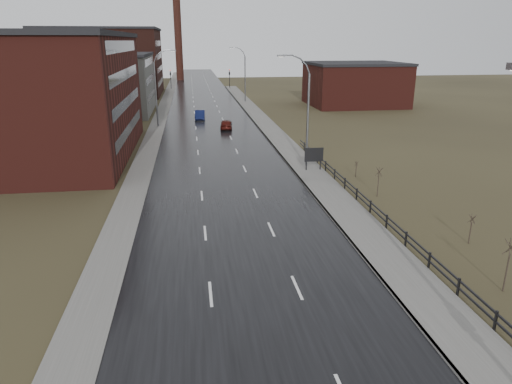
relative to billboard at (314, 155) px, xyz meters
name	(u,v)px	position (x,y,z in m)	size (l,w,h in m)	color
road	(211,128)	(-9.10, 25.76, -1.63)	(14.00, 300.00, 0.06)	black
sidewalk_right	(307,169)	(-0.50, 0.76, -1.57)	(3.20, 180.00, 0.18)	#595651
curb_right	(292,169)	(-2.02, 0.76, -1.57)	(0.16, 180.00, 0.18)	slate
sidewalk_left	(156,129)	(-17.30, 25.76, -1.60)	(2.40, 260.00, 0.12)	#595651
warehouse_near	(24,96)	(-30.09, 10.76, 5.10)	(22.44, 28.56, 13.50)	#471914
warehouse_mid	(105,84)	(-27.09, 43.76, 3.60)	(16.32, 20.40, 10.50)	slate
warehouse_far	(104,62)	(-32.09, 73.76, 6.10)	(26.52, 24.48, 15.50)	#331611
building_right	(355,84)	(21.20, 47.76, 2.60)	(18.36, 16.32, 8.50)	#471914
smokestack	(178,31)	(-15.10, 115.76, 13.84)	(2.70, 2.70, 30.70)	#331611
streetlight_right_mid	(305,111)	(-0.60, 1.76, 4.17)	(3.36, 0.28, 11.35)	slate
streetlight_left	(158,88)	(-16.80, 27.76, 4.17)	(3.36, 0.28, 11.35)	slate
streetlight_right_far	(244,74)	(-0.60, 55.76, 4.17)	(3.36, 0.28, 11.35)	slate
guardrail	(391,224)	(1.20, -15.93, -0.95)	(0.10, 53.05, 1.10)	black
shrub_c	(508,264)	(3.93, -24.03, -0.09)	(0.69, 0.73, 2.95)	#382D23
shrub_d	(471,228)	(5.60, -18.22, -0.60)	(0.48, 0.51, 2.01)	#382D23
shrub_e	(378,181)	(3.37, -8.36, -0.31)	(0.60, 0.63, 2.55)	#382D23
shrub_f	(356,169)	(3.59, -2.45, -0.84)	(0.38, 0.40, 1.56)	#382D23
billboard	(314,155)	(0.00, 0.00, 0.00)	(1.91, 0.17, 2.46)	black
traffic_light_left	(170,72)	(-17.10, 85.76, 2.93)	(0.58, 2.73, 5.30)	black
traffic_light_right	(229,71)	(-1.10, 85.76, 2.93)	(0.58, 2.73, 5.30)	black
car_near	(200,115)	(-10.56, 33.69, -0.91)	(1.60, 4.58, 1.51)	#0B1137
car_far	(226,124)	(-6.89, 24.40, -0.94)	(1.70, 4.23, 1.44)	#46100B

